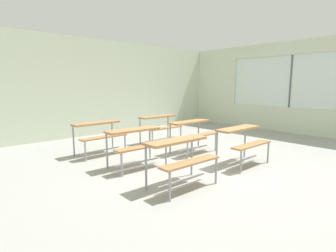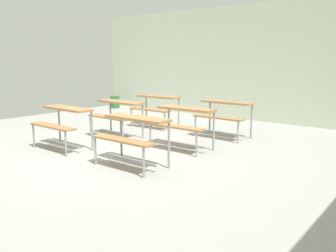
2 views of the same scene
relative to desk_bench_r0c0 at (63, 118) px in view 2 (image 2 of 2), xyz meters
The scene contains 9 objects.
ground 1.25m from the desk_bench_r0c0, 25.26° to the left, with size 10.00×9.00×0.05m, color #9E9E99.
wall_back 5.15m from the desk_bench_r0c0, 78.66° to the left, with size 10.00×0.12×3.00m, color beige.
desk_bench_r0c0 is the anchor object (origin of this frame).
desk_bench_r0c1 1.73m from the desk_bench_r0c0, ahead, with size 1.10×0.59×0.74m.
desk_bench_r1c0 1.28m from the desk_bench_r0c0, 88.22° to the left, with size 1.12×0.63×0.74m.
desk_bench_r1c1 2.14m from the desk_bench_r0c0, 37.99° to the left, with size 1.11×0.61×0.74m.
desk_bench_r2c0 2.62m from the desk_bench_r0c0, 91.26° to the left, with size 1.12×0.63×0.74m.
desk_bench_r2c1 3.18m from the desk_bench_r0c0, 55.87° to the left, with size 1.11×0.61×0.74m.
trash_bin 5.49m from the desk_bench_r0c0, 127.43° to the left, with size 0.29×0.29×0.40m, color #2D6B38.
Camera 2 is at (4.36, -4.15, 1.58)m, focal length 37.73 mm.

